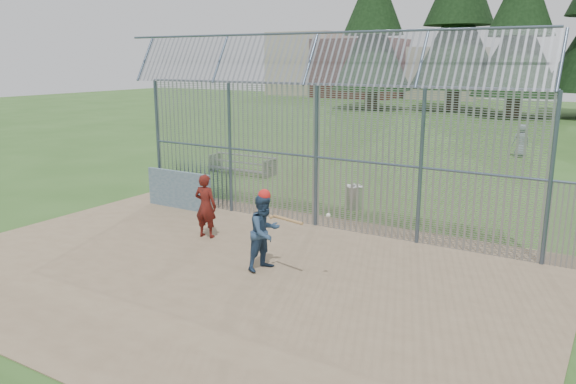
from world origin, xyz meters
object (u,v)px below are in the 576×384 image
Objects in this scene: dugout_wall at (179,190)px; bleacher at (242,163)px; trash_can at (354,197)px; batter at (265,232)px; onlooker at (206,206)px.

bleacher is at bearing 106.35° from dugout_wall.
dugout_wall is at bearing -73.65° from bleacher.
dugout_wall is at bearing -148.41° from trash_can.
batter is 5.97m from trash_can.
dugout_wall reaches higher than bleacher.
trash_can is at bearing 18.54° from batter.
dugout_wall reaches higher than trash_can.
batter is (5.28, -3.01, 0.27)m from dugout_wall.
batter is 0.58× the size of bleacher.
batter is 2.12× the size of trash_can.
onlooker reaches higher than trash_can.
onlooker is 0.57× the size of bleacher.
dugout_wall is 5.56m from trash_can.
batter is 1.02× the size of onlooker.
dugout_wall is 3.05× the size of trash_can.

